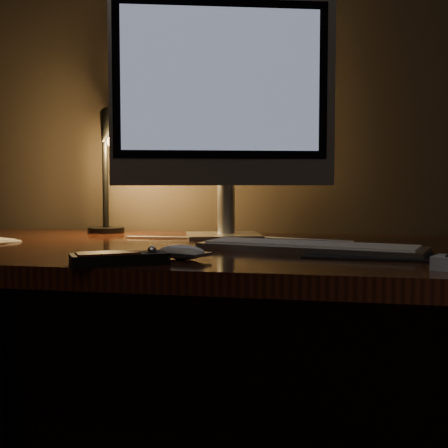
% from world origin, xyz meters
% --- Properties ---
extents(desk, '(1.60, 0.75, 0.75)m').
position_xyz_m(desk, '(0.00, 1.93, 0.62)').
color(desk, black).
rests_on(desk, ground).
extents(monitor, '(0.55, 0.22, 0.60)m').
position_xyz_m(monitor, '(-0.04, 2.08, 1.10)').
color(monitor, silver).
rests_on(monitor, desk).
extents(keyboard, '(0.48, 0.23, 0.02)m').
position_xyz_m(keyboard, '(0.20, 1.81, 0.76)').
color(keyboard, silver).
rests_on(keyboard, desk).
extents(mousepad, '(0.25, 0.21, 0.00)m').
position_xyz_m(mousepad, '(0.32, 1.78, 0.75)').
color(mousepad, black).
rests_on(mousepad, desk).
extents(mouse, '(0.11, 0.09, 0.02)m').
position_xyz_m(mouse, '(-0.02, 1.62, 0.76)').
color(mouse, white).
rests_on(mouse, desk).
extents(media_remote, '(0.17, 0.14, 0.03)m').
position_xyz_m(media_remote, '(-0.11, 1.53, 0.76)').
color(media_remote, black).
rests_on(media_remote, desk).
extents(desk_lamp, '(0.16, 0.17, 0.34)m').
position_xyz_m(desk_lamp, '(-0.36, 2.12, 0.98)').
color(desk_lamp, black).
rests_on(desk_lamp, desk).
extents(cable, '(0.55, 0.09, 0.00)m').
position_xyz_m(cable, '(0.02, 2.01, 0.75)').
color(cable, white).
rests_on(cable, desk).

